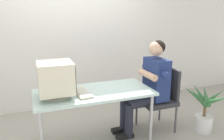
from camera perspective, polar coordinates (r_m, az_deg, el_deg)
The scene contains 7 objects.
wall_back at distance 4.02m, azimuth -6.38°, elevation 12.04°, with size 8.00×0.10×3.00m, color silver.
desk at distance 2.77m, azimuth -4.71°, elevation -6.48°, with size 1.45×0.69×0.72m.
crt_monitor at distance 2.55m, azimuth -14.38°, elevation -2.00°, with size 0.39×0.39×0.41m.
keyboard at distance 2.68m, azimuth -7.80°, elevation -5.78°, with size 0.19×0.42×0.03m.
office_chair at distance 3.27m, azimuth 12.54°, elevation -6.53°, with size 0.47×0.47×0.91m.
person_seated at distance 3.10m, azimuth 9.60°, elevation -3.54°, with size 0.74×0.59×1.31m.
potted_plant at distance 3.43m, azimuth 23.01°, elevation -9.19°, with size 0.64×0.64×0.72m.
Camera 1 is at (-0.70, -2.49, 1.64)m, focal length 35.19 mm.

